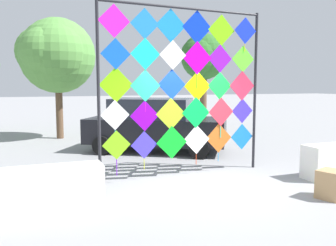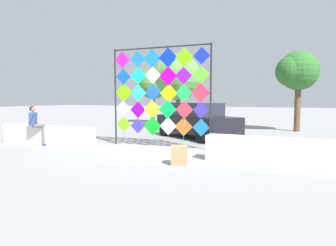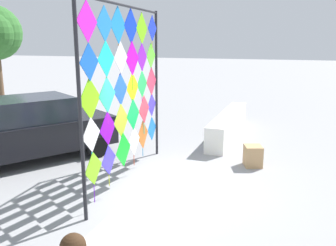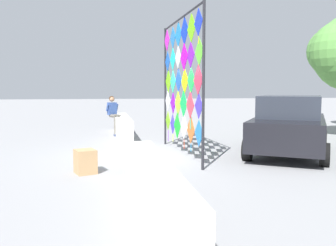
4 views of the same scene
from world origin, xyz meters
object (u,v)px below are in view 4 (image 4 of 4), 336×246
object	(u,v)px
parked_car	(289,124)
cardboard_box_large	(85,162)
kite_display_rack	(181,77)
seated_vendor	(114,112)

from	to	relation	value
parked_car	cardboard_box_large	distance (m)	6.14
kite_display_rack	seated_vendor	distance (m)	5.31
kite_display_rack	seated_vendor	xyz separation A→B (m)	(-4.80, -1.83, -1.32)
kite_display_rack	parked_car	bearing A→B (deg)	83.09
kite_display_rack	seated_vendor	bearing A→B (deg)	-159.12
kite_display_rack	cardboard_box_large	size ratio (longest dim) A/B	7.57
kite_display_rack	cardboard_box_large	xyz separation A→B (m)	(1.94, -2.66, -2.02)
kite_display_rack	parked_car	distance (m)	3.57
kite_display_rack	parked_car	xyz separation A→B (m)	(0.39, 3.25, -1.42)
parked_car	seated_vendor	bearing A→B (deg)	-135.64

